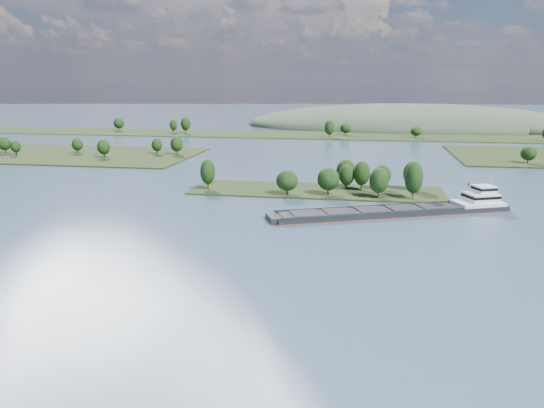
# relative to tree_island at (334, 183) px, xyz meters

# --- Properties ---
(ground) EXTENTS (1800.00, 1800.00, 0.00)m
(ground) POSITION_rel_tree_island_xyz_m (-7.03, -58.80, -4.09)
(ground) COLOR #3C5368
(ground) RESTS_ON ground
(tree_island) EXTENTS (100.00, 30.00, 15.26)m
(tree_island) POSITION_rel_tree_island_xyz_m (0.00, 0.00, 0.00)
(tree_island) COLOR black
(tree_island) RESTS_ON ground
(back_shoreline) EXTENTS (900.00, 60.00, 15.35)m
(back_shoreline) POSITION_rel_tree_island_xyz_m (-0.52, 221.03, -3.42)
(back_shoreline) COLOR black
(back_shoreline) RESTS_ON ground
(hill_west) EXTENTS (320.00, 160.00, 44.00)m
(hill_west) POSITION_rel_tree_island_xyz_m (52.97, 321.20, -4.09)
(hill_west) COLOR #354630
(hill_west) RESTS_ON ground
(cargo_barge) EXTENTS (80.45, 41.38, 11.25)m
(cargo_barge) POSITION_rel_tree_island_xyz_m (26.29, -29.35, -2.68)
(cargo_barge) COLOR black
(cargo_barge) RESTS_ON ground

